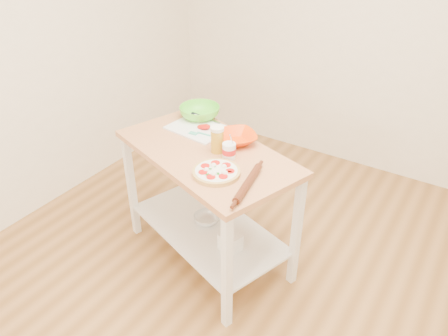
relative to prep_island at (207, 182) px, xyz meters
name	(u,v)px	position (x,y,z in m)	size (l,w,h in m)	color
room_shell	(239,124)	(0.44, -0.35, 0.70)	(4.04, 4.54, 2.74)	#A8733E
prep_island	(207,182)	(0.00, 0.00, 0.00)	(1.38, 1.03, 0.90)	tan
pizza	(216,172)	(0.21, -0.20, 0.26)	(0.28, 0.28, 0.05)	#DEB35F
cutting_board	(198,128)	(-0.22, 0.22, 0.26)	(0.43, 0.34, 0.04)	white
spatula	(199,134)	(-0.16, 0.14, 0.26)	(0.15, 0.06, 0.01)	#43B99A
knife	(202,117)	(-0.29, 0.36, 0.27)	(0.27, 0.05, 0.01)	silver
orange_bowl	(236,138)	(0.10, 0.19, 0.28)	(0.27, 0.27, 0.07)	#FF4705
green_bowl	(200,112)	(-0.31, 0.37, 0.29)	(0.29, 0.29, 0.09)	#61DF32
beer_pint	(217,139)	(0.07, 0.02, 0.34)	(0.09, 0.09, 0.17)	#BC8E1F
yogurt_tub	(229,151)	(0.18, 0.00, 0.30)	(0.08, 0.08, 0.18)	white
rolling_pin	(248,183)	(0.43, -0.22, 0.27)	(0.04, 0.04, 0.38)	#5B2814
shelf_glass_bowl	(207,219)	(-0.04, 0.04, -0.36)	(0.19, 0.19, 0.06)	silver
shelf_bin	(230,242)	(0.26, -0.11, -0.33)	(0.12, 0.12, 0.12)	white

